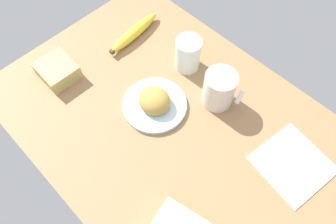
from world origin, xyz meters
TOP-DOWN VIEW (x-y plane):
  - tabletop at (0.00, 0.00)cm, footprint 90.00×64.00cm
  - plate_of_food at (4.98, -0.05)cm, footprint 17.08×17.08cm
  - coffee_mug_black at (-5.41, -13.11)cm, footprint 10.60×8.24cm
  - sandwich_main at (31.45, 12.03)cm, footprint 10.51×9.51cm
  - glass_of_milk at (8.39, -16.15)cm, footprint 7.21×7.21cm
  - banana at (27.44, -12.97)cm, footprint 5.52×20.62cm
  - paper_napkin at (-30.38, -12.17)cm, footprint 18.00×18.00cm

SIDE VIEW (x-z plane):
  - tabletop at x=0.00cm, z-range 0.00..2.00cm
  - paper_napkin at x=-30.38cm, z-range 2.00..2.30cm
  - banana at x=27.44cm, z-range 2.00..5.33cm
  - plate_of_food at x=4.98cm, z-range 0.71..6.86cm
  - sandwich_main at x=31.45cm, z-range 2.00..6.40cm
  - glass_of_milk at x=8.39cm, z-range 1.60..11.51cm
  - coffee_mug_black at x=-5.41cm, z-range 2.14..12.59cm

